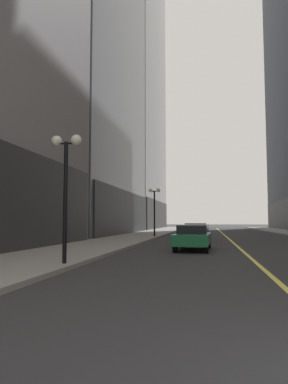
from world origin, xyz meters
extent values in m
plane|color=#2D2D30|center=(0.00, 35.00, 0.00)|extent=(200.00, 200.00, 0.00)
cube|color=gray|center=(-8.25, 35.00, 0.07)|extent=(4.50, 78.00, 0.15)
cube|color=#E5D64C|center=(0.00, 35.00, 0.00)|extent=(0.16, 70.00, 0.01)
cube|color=#2C2C2E|center=(-10.60, 11.00, 2.50)|extent=(0.50, 20.90, 5.00)
cube|color=slate|center=(-16.17, 34.50, 19.78)|extent=(11.35, 24.00, 39.57)
cube|color=#212327|center=(-10.60, 34.50, 2.37)|extent=(0.50, 22.80, 4.75)
cube|color=gray|center=(-16.30, 60.00, 29.40)|extent=(11.61, 26.00, 58.79)
cube|color=#2C2C2E|center=(-10.60, 60.00, 2.50)|extent=(0.50, 24.70, 5.00)
cube|color=black|center=(10.60, 60.00, 2.50)|extent=(0.50, 24.70, 5.00)
cube|color=#196038|center=(-2.50, 15.54, 0.59)|extent=(1.92, 4.41, 0.55)
cube|color=black|center=(-2.49, 15.75, 1.07)|extent=(1.62, 2.50, 0.50)
cylinder|color=black|center=(-1.84, 13.99, 0.32)|extent=(0.25, 0.65, 0.64)
cylinder|color=black|center=(-3.31, 14.06, 0.32)|extent=(0.25, 0.65, 0.64)
cylinder|color=black|center=(-1.69, 17.02, 0.32)|extent=(0.25, 0.65, 0.64)
cylinder|color=black|center=(-3.16, 17.09, 0.32)|extent=(0.25, 0.65, 0.64)
cube|color=maroon|center=(-2.68, 25.12, 0.59)|extent=(1.94, 4.41, 0.55)
cube|color=black|center=(-2.68, 25.34, 1.07)|extent=(1.69, 2.48, 0.50)
cylinder|color=black|center=(-1.83, 23.60, 0.32)|extent=(0.23, 0.64, 0.64)
cylinder|color=black|center=(-3.46, 23.57, 0.32)|extent=(0.23, 0.64, 0.64)
cylinder|color=black|center=(-1.89, 26.66, 0.32)|extent=(0.23, 0.64, 0.64)
cylinder|color=black|center=(-3.52, 26.64, 0.32)|extent=(0.23, 0.64, 0.64)
cylinder|color=black|center=(-6.40, 7.78, 2.10)|extent=(0.14, 0.14, 4.20)
cylinder|color=black|center=(-6.40, 7.78, 4.15)|extent=(0.80, 0.06, 0.06)
sphere|color=white|center=(-6.75, 7.78, 4.25)|extent=(0.36, 0.36, 0.36)
sphere|color=white|center=(-6.05, 7.78, 4.25)|extent=(0.36, 0.36, 0.36)
cylinder|color=black|center=(-6.40, 28.04, 2.10)|extent=(0.14, 0.14, 4.20)
cylinder|color=black|center=(-6.40, 28.04, 4.15)|extent=(0.80, 0.06, 0.06)
sphere|color=white|center=(-6.75, 28.04, 4.25)|extent=(0.36, 0.36, 0.36)
sphere|color=white|center=(-6.05, 28.04, 4.25)|extent=(0.36, 0.36, 0.36)
camera|label=1|loc=(-1.74, -3.43, 1.56)|focal=33.37mm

